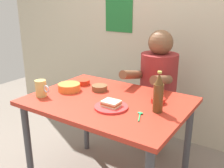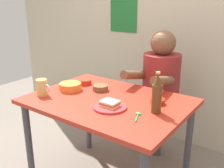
{
  "view_description": "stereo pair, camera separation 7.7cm",
  "coord_description": "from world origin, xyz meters",
  "px_view_note": "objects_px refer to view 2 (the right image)",
  "views": [
    {
      "loc": [
        0.95,
        -1.4,
        1.41
      ],
      "look_at": [
        0.0,
        0.05,
        0.84
      ],
      "focal_mm": 41.47,
      "sensor_mm": 36.0,
      "label": 1
    },
    {
      "loc": [
        1.01,
        -1.36,
        1.41
      ],
      "look_at": [
        0.0,
        0.05,
        0.84
      ],
      "focal_mm": 41.47,
      "sensor_mm": 36.0,
      "label": 2
    }
  ],
  "objects_px": {
    "sandwich": "(110,103)",
    "sauce_bowl_chili": "(85,81)",
    "beer_mug": "(42,87)",
    "stool": "(158,121)",
    "person_seated": "(161,78)",
    "beer_bottle": "(157,94)",
    "plate_orange": "(110,107)",
    "dining_table": "(108,111)"
  },
  "relations": [
    {
      "from": "sauce_bowl_chili",
      "to": "person_seated",
      "type": "bearing_deg",
      "value": 44.39
    },
    {
      "from": "stool",
      "to": "beer_bottle",
      "type": "height_order",
      "value": "beer_bottle"
    },
    {
      "from": "beer_mug",
      "to": "sauce_bowl_chili",
      "type": "xyz_separation_m",
      "value": [
        0.08,
        0.38,
        -0.04
      ]
    },
    {
      "from": "beer_mug",
      "to": "beer_bottle",
      "type": "distance_m",
      "value": 0.84
    },
    {
      "from": "dining_table",
      "to": "sauce_bowl_chili",
      "type": "xyz_separation_m",
      "value": [
        -0.36,
        0.16,
        0.12
      ]
    },
    {
      "from": "sandwich",
      "to": "beer_mug",
      "type": "xyz_separation_m",
      "value": [
        -0.54,
        -0.1,
        0.03
      ]
    },
    {
      "from": "dining_table",
      "to": "plate_orange",
      "type": "distance_m",
      "value": 0.18
    },
    {
      "from": "person_seated",
      "to": "plate_orange",
      "type": "xyz_separation_m",
      "value": [
        -0.01,
        -0.73,
        -0.02
      ]
    },
    {
      "from": "person_seated",
      "to": "sauce_bowl_chili",
      "type": "relative_size",
      "value": 6.54
    },
    {
      "from": "person_seated",
      "to": "beer_mug",
      "type": "height_order",
      "value": "person_seated"
    },
    {
      "from": "plate_orange",
      "to": "sauce_bowl_chili",
      "type": "xyz_separation_m",
      "value": [
        -0.46,
        0.28,
        0.02
      ]
    },
    {
      "from": "plate_orange",
      "to": "sandwich",
      "type": "relative_size",
      "value": 2.0
    },
    {
      "from": "stool",
      "to": "beer_bottle",
      "type": "bearing_deg",
      "value": -67.07
    },
    {
      "from": "dining_table",
      "to": "plate_orange",
      "type": "xyz_separation_m",
      "value": [
        0.1,
        -0.11,
        0.1
      ]
    },
    {
      "from": "sandwich",
      "to": "beer_mug",
      "type": "relative_size",
      "value": 0.87
    },
    {
      "from": "beer_mug",
      "to": "sauce_bowl_chili",
      "type": "distance_m",
      "value": 0.39
    },
    {
      "from": "stool",
      "to": "sandwich",
      "type": "distance_m",
      "value": 0.86
    },
    {
      "from": "dining_table",
      "to": "sandwich",
      "type": "distance_m",
      "value": 0.2
    },
    {
      "from": "beer_mug",
      "to": "stool",
      "type": "bearing_deg",
      "value": 57.12
    },
    {
      "from": "dining_table",
      "to": "beer_bottle",
      "type": "height_order",
      "value": "beer_bottle"
    },
    {
      "from": "dining_table",
      "to": "stool",
      "type": "bearing_deg",
      "value": 80.39
    },
    {
      "from": "beer_bottle",
      "to": "dining_table",
      "type": "bearing_deg",
      "value": 179.91
    },
    {
      "from": "person_seated",
      "to": "sandwich",
      "type": "xyz_separation_m",
      "value": [
        -0.01,
        -0.73,
        0.01
      ]
    },
    {
      "from": "person_seated",
      "to": "sauce_bowl_chili",
      "type": "distance_m",
      "value": 0.65
    },
    {
      "from": "plate_orange",
      "to": "beer_bottle",
      "type": "height_order",
      "value": "beer_bottle"
    },
    {
      "from": "stool",
      "to": "beer_mug",
      "type": "bearing_deg",
      "value": -122.88
    },
    {
      "from": "beer_bottle",
      "to": "person_seated",
      "type": "bearing_deg",
      "value": 113.3
    },
    {
      "from": "person_seated",
      "to": "beer_bottle",
      "type": "distance_m",
      "value": 0.68
    },
    {
      "from": "stool",
      "to": "sauce_bowl_chili",
      "type": "relative_size",
      "value": 4.09
    },
    {
      "from": "sauce_bowl_chili",
      "to": "sandwich",
      "type": "bearing_deg",
      "value": -31.02
    },
    {
      "from": "stool",
      "to": "beer_mug",
      "type": "distance_m",
      "value": 1.1
    },
    {
      "from": "stool",
      "to": "beer_bottle",
      "type": "distance_m",
      "value": 0.85
    },
    {
      "from": "stool",
      "to": "beer_mug",
      "type": "xyz_separation_m",
      "value": [
        -0.54,
        -0.84,
        0.45
      ]
    },
    {
      "from": "dining_table",
      "to": "sandwich",
      "type": "relative_size",
      "value": 10.0
    },
    {
      "from": "beer_mug",
      "to": "beer_bottle",
      "type": "height_order",
      "value": "beer_bottle"
    },
    {
      "from": "sandwich",
      "to": "sauce_bowl_chili",
      "type": "bearing_deg",
      "value": 148.98
    },
    {
      "from": "sandwich",
      "to": "beer_mug",
      "type": "bearing_deg",
      "value": -169.59
    },
    {
      "from": "beer_mug",
      "to": "sauce_bowl_chili",
      "type": "bearing_deg",
      "value": 78.11
    },
    {
      "from": "plate_orange",
      "to": "dining_table",
      "type": "bearing_deg",
      "value": 131.53
    },
    {
      "from": "person_seated",
      "to": "stool",
      "type": "bearing_deg",
      "value": 90.0
    },
    {
      "from": "stool",
      "to": "sandwich",
      "type": "relative_size",
      "value": 4.09
    },
    {
      "from": "beer_bottle",
      "to": "stool",
      "type": "bearing_deg",
      "value": 112.93
    }
  ]
}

